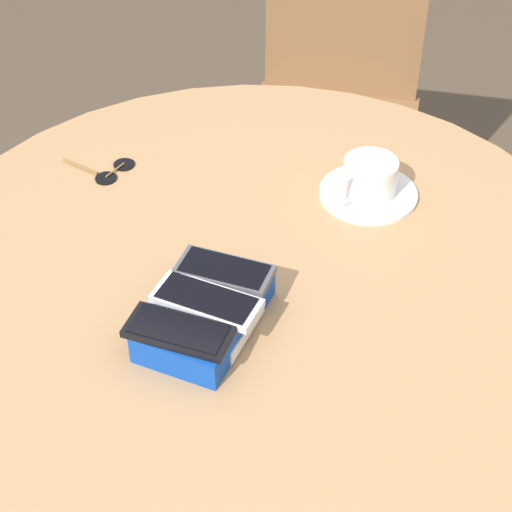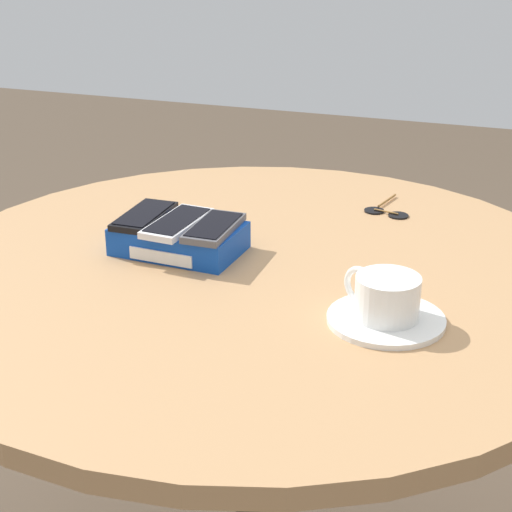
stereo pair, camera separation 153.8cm
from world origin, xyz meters
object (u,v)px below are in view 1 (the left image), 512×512
at_px(coffee_cup, 369,177).
at_px(saucer, 368,193).
at_px(phone_box, 205,315).
at_px(sunglasses, 111,171).
at_px(chair_near_window, 332,121).
at_px(phone_black, 179,331).
at_px(round_table, 256,326).
at_px(phone_white, 206,301).
at_px(phone_gray, 224,271).

bearing_deg(coffee_cup, saucer, -28.24).
bearing_deg(saucer, phone_box, 159.67).
relative_size(sunglasses, chair_near_window, 0.14).
distance_m(phone_black, sunglasses, 0.44).
bearing_deg(coffee_cup, chair_near_window, 19.38).
distance_m(coffee_cup, chair_near_window, 0.77).
distance_m(round_table, chair_near_window, 0.90).
height_order(phone_box, sunglasses, phone_box).
distance_m(phone_white, saucer, 0.39).
height_order(phone_black, sunglasses, phone_black).
xyz_separation_m(phone_black, phone_gray, (0.13, -0.01, 0.00)).
bearing_deg(chair_near_window, round_table, -172.24).
bearing_deg(chair_near_window, phone_box, -174.54).
height_order(phone_white, saucer, phone_white).
bearing_deg(saucer, chair_near_window, 19.55).
bearing_deg(phone_box, sunglasses, 46.00).
height_order(phone_box, coffee_cup, coffee_cup).
distance_m(phone_white, sunglasses, 0.41).
bearing_deg(round_table, chair_near_window, 7.76).
xyz_separation_m(round_table, sunglasses, (0.14, 0.31, 0.13)).
bearing_deg(phone_box, round_table, -9.16).
height_order(round_table, chair_near_window, chair_near_window).
bearing_deg(phone_black, coffee_cup, -18.52).
distance_m(phone_white, coffee_cup, 0.38).
bearing_deg(phone_gray, phone_white, 179.49).
bearing_deg(phone_white, phone_gray, -0.51).
xyz_separation_m(phone_gray, saucer, (0.30, -0.13, -0.05)).
height_order(phone_box, phone_gray, phone_gray).
height_order(phone_black, coffee_cup, coffee_cup).
relative_size(phone_box, sunglasses, 1.68).
xyz_separation_m(saucer, sunglasses, (-0.08, 0.42, -0.00)).
height_order(coffee_cup, chair_near_window, chair_near_window).
bearing_deg(coffee_cup, phone_gray, 156.50).
bearing_deg(sunglasses, saucer, -78.86).
relative_size(round_table, phone_box, 5.18).
height_order(phone_box, saucer, phone_box).
bearing_deg(phone_white, sunglasses, 46.23).
height_order(phone_gray, coffee_cup, coffee_cup).
relative_size(saucer, sunglasses, 1.32).
bearing_deg(phone_black, sunglasses, 39.16).
distance_m(phone_black, phone_white, 0.06).
relative_size(round_table, sunglasses, 8.72).
xyz_separation_m(phone_box, saucer, (0.36, -0.13, -0.02)).
relative_size(saucer, chair_near_window, 0.18).
bearing_deg(phone_gray, coffee_cup, -23.50).
bearing_deg(phone_gray, sunglasses, 53.44).
distance_m(phone_white, phone_gray, 0.06).
height_order(saucer, coffee_cup, coffee_cup).
height_order(phone_box, phone_white, phone_white).
relative_size(phone_black, coffee_cup, 1.22).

